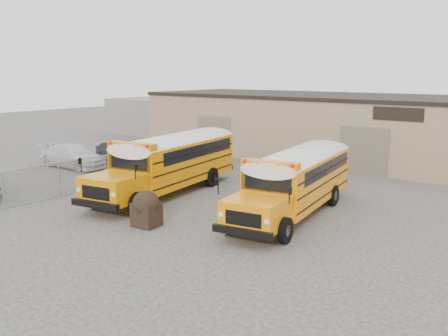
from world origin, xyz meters
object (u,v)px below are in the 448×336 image
Objects in this scene: school_bus_left at (227,144)px; car_dark at (121,153)px; car_white at (73,156)px; tarp_bundle at (146,208)px; school_bus_right at (334,157)px.

school_bus_left is 2.32× the size of car_dark.
school_bus_left is at bearing -62.95° from car_white.
school_bus_left is 12.22m from tarp_bundle.
car_dark is (-11.93, 8.86, -0.01)m from tarp_bundle.
car_white is at bearing -149.96° from school_bus_left.
school_bus_right is 15.06m from car_dark.
tarp_bundle is at bearing -68.36° from school_bus_left.
school_bus_right is 6.63× the size of tarp_bundle.
car_dark is at bearing -33.51° from car_white.
tarp_bundle is 0.33× the size of car_dark.
car_dark is at bearing 143.42° from tarp_bundle.
car_white is (-16.44, -5.46, -0.91)m from school_bus_right.
school_bus_left reaches higher than school_bus_right.
school_bus_left is 10.55m from car_white.
school_bus_left reaches higher than tarp_bundle.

